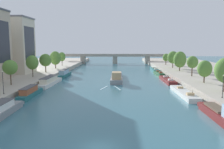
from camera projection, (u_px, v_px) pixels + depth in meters
ground_plane at (100, 149)px, 24.93m from camera, size 400.00×400.00×0.00m
quay_left at (9, 74)px, 80.38m from camera, size 36.00×170.00×1.68m
quay_right at (219, 75)px, 78.20m from camera, size 36.00×170.00×1.68m
barge_midriver at (117, 77)px, 73.39m from camera, size 3.77×21.86×3.37m
wake_behind_barge at (111, 88)px, 59.80m from camera, size 5.60×5.88×0.03m
moored_boat_left_far at (30, 92)px, 49.45m from camera, size 2.26×11.40×2.40m
moored_boat_left_second at (50, 81)px, 64.13m from camera, size 3.01×15.90×2.49m
moored_boat_left_midway at (64, 74)px, 80.59m from camera, size 2.52×11.84×2.65m
moored_boat_right_gap_after at (220, 113)px, 34.48m from camera, size 2.43×12.05×3.21m
moored_boat_right_upstream at (184, 93)px, 51.20m from camera, size 2.91×15.82×2.14m
moored_boat_right_lone at (167, 80)px, 69.38m from camera, size 2.75×14.78×2.20m
moored_boat_right_downstream at (159, 74)px, 83.67m from camera, size 2.43×11.27×2.42m
moored_boat_right_second at (154, 70)px, 96.48m from camera, size 2.58×12.46×2.31m
tree_left_end_of_row at (10, 67)px, 54.23m from camera, size 3.55×3.55×6.25m
tree_left_third at (32, 62)px, 67.62m from camera, size 3.76×3.76×6.68m
tree_left_past_mid at (45, 60)px, 79.25m from camera, size 4.29×4.29×6.69m
tree_left_by_lamp at (55, 58)px, 92.33m from camera, size 4.59×4.59×7.20m
tree_left_midway at (62, 57)px, 104.41m from camera, size 3.35×3.35×6.40m
tree_right_midway at (205, 69)px, 57.84m from camera, size 3.75×3.75×5.86m
tree_right_third at (192, 62)px, 69.64m from camera, size 3.52×3.52×6.39m
tree_right_end_of_row at (180, 60)px, 83.95m from camera, size 4.76×4.76×7.38m
tree_right_second at (173, 57)px, 94.44m from camera, size 4.70×4.70×7.13m
tree_right_distant at (166, 57)px, 108.85m from camera, size 3.26×3.26×5.53m
lamppost_left_bank at (3, 81)px, 44.46m from camera, size 0.28×0.28×4.77m
lamppost_right_bank at (223, 85)px, 41.26m from camera, size 0.28×0.28×4.40m
building_left_middle at (8, 45)px, 76.92m from camera, size 15.66×10.96×19.32m
bridge_far at (115, 57)px, 135.13m from camera, size 63.32×4.40×5.88m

